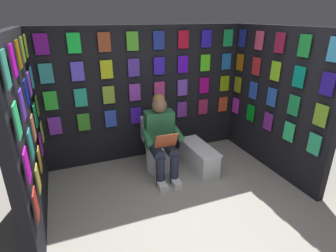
# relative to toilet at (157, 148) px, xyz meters

# --- Properties ---
(ground_plane) EXTENTS (30.00, 30.00, 0.00)m
(ground_plane) POSITION_rel_toilet_xyz_m (-0.00, 1.55, -0.33)
(ground_plane) COLOR #9E998E
(display_wall_back) EXTENTS (3.26, 0.14, 2.06)m
(display_wall_back) POSITION_rel_toilet_xyz_m (-0.00, -0.51, 0.71)
(display_wall_back) COLOR black
(display_wall_back) RESTS_ON ground
(display_wall_left) EXTENTS (0.14, 2.01, 2.06)m
(display_wall_left) POSITION_rel_toilet_xyz_m (-1.63, 0.54, 0.71)
(display_wall_left) COLOR black
(display_wall_left) RESTS_ON ground
(display_wall_right) EXTENTS (0.14, 2.01, 2.06)m
(display_wall_right) POSITION_rel_toilet_xyz_m (1.62, 0.54, 0.71)
(display_wall_right) COLOR black
(display_wall_right) RESTS_ON ground
(toilet) EXTENTS (0.41, 0.56, 0.77)m
(toilet) POSITION_rel_toilet_xyz_m (0.00, 0.00, 0.00)
(toilet) COLOR white
(toilet) RESTS_ON ground
(person_reading) EXTENTS (0.54, 0.70, 1.19)m
(person_reading) POSITION_rel_toilet_xyz_m (0.01, 0.23, 0.27)
(person_reading) COLOR #286B42
(person_reading) RESTS_ON ground
(comic_longbox_near) EXTENTS (0.33, 0.79, 0.38)m
(comic_longbox_near) POSITION_rel_toilet_xyz_m (-0.57, 0.26, -0.14)
(comic_longbox_near) COLOR silver
(comic_longbox_near) RESTS_ON ground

